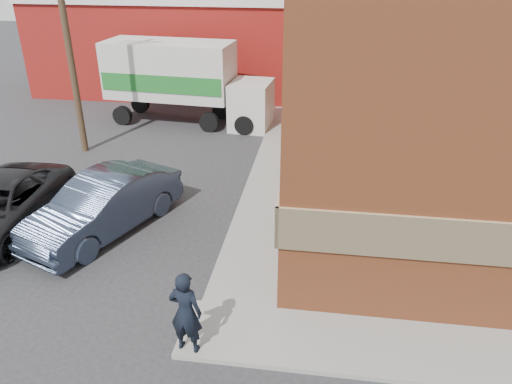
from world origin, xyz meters
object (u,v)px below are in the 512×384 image
at_px(warehouse, 187,38).
at_px(man, 186,312).
at_px(sedan, 104,205).
at_px(box_truck, 185,78).
at_px(utility_pole, 66,33).

height_order(warehouse, man, warehouse).
bearing_deg(warehouse, sedan, -83.14).
distance_m(warehouse, box_truck, 7.08).
height_order(utility_pole, box_truck, utility_pole).
distance_m(utility_pole, box_truck, 5.88).
bearing_deg(warehouse, box_truck, -75.56).
height_order(man, sedan, man).
relative_size(sedan, box_truck, 0.66).
relative_size(man, sedan, 0.36).
xyz_separation_m(utility_pole, man, (7.30, -10.55, -3.68)).
relative_size(warehouse, sedan, 3.13).
bearing_deg(utility_pole, man, -55.32).
height_order(utility_pole, sedan, utility_pole).
relative_size(utility_pole, sedan, 1.73).
distance_m(warehouse, utility_pole, 11.27).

